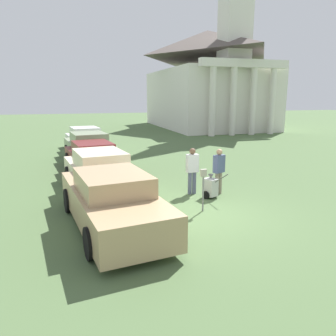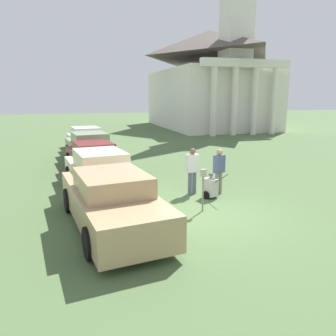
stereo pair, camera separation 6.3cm
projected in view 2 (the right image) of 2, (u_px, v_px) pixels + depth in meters
name	position (u px, v px, depth m)	size (l,w,h in m)	color
ground_plane	(203.00, 215.00, 9.78)	(120.00, 120.00, 0.00)	#4C663D
parked_car_tan	(111.00, 201.00, 8.76)	(2.56, 5.44, 1.54)	tan
parked_car_cream	(100.00, 173.00, 11.91)	(2.48, 5.31, 1.56)	beige
parked_car_maroon	(93.00, 158.00, 15.12)	(2.46, 5.19, 1.42)	maroon
parked_car_sage	(90.00, 148.00, 17.59)	(2.54, 5.15, 1.57)	gray
parked_car_white	(86.00, 140.00, 21.13)	(2.44, 4.90, 1.52)	silver
parking_meter	(203.00, 182.00, 9.88)	(0.18, 0.09, 1.32)	slate
person_worker	(192.00, 168.00, 11.67)	(0.42, 0.22, 1.67)	#515670
person_supervisor	(219.00, 169.00, 11.64)	(0.47, 0.37, 1.65)	gray
equipment_cart	(211.00, 187.00, 11.30)	(0.57, 0.99, 1.00)	#B2B2AD
church	(209.00, 76.00, 35.86)	(10.13, 16.58, 22.74)	silver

